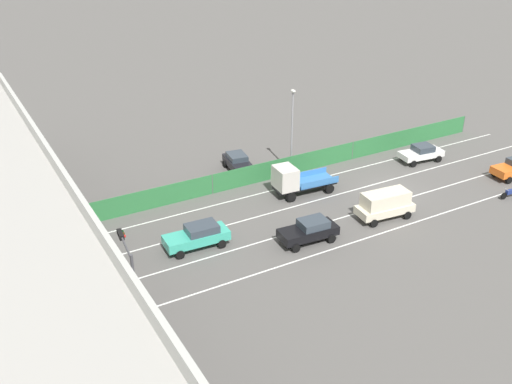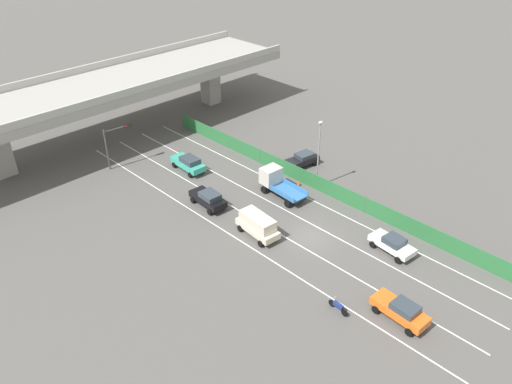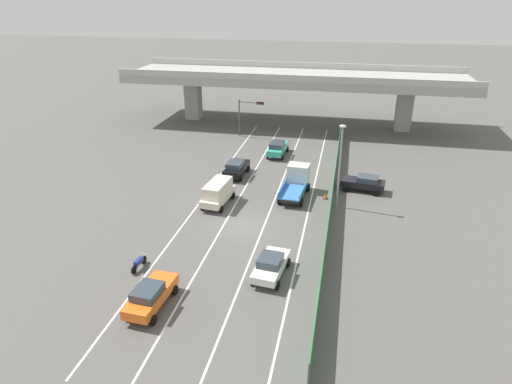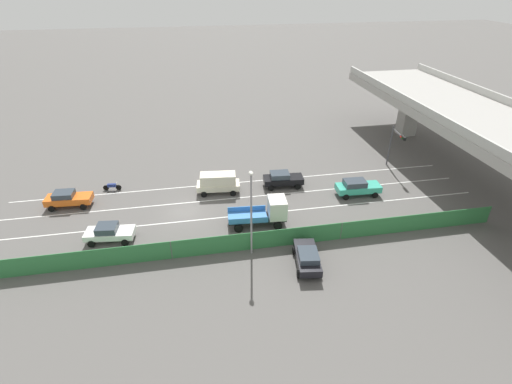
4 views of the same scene
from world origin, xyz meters
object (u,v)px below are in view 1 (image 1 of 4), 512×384
Objects in this scene: car_van_cream at (385,204)px; motorcycle at (510,193)px; parked_sedan_dark at (238,162)px; traffic_light at (129,265)px; car_sedan_black at (309,230)px; car_taxi_teal at (198,235)px; traffic_cone at (283,177)px; car_sedan_white at (421,153)px; street_lamp at (292,124)px; flatbed_truck_blue at (294,180)px.

motorcycle is at bearing -102.71° from car_van_cream.
car_van_cream is 1.07× the size of parked_sedan_dark.
car_sedan_black is at bearing -82.51° from traffic_light.
motorcycle is at bearing -102.64° from car_taxi_teal.
traffic_light is (-1.84, 13.98, 2.66)m from car_sedan_black.
traffic_cone is (9.77, -3.84, -0.66)m from car_sedan_black.
car_sedan_white is at bearing -68.51° from car_sedan_black.
street_lamp is at bearing -59.18° from car_taxi_teal.
traffic_light is (-15.19, 15.20, 2.71)m from parked_sedan_dark.
motorcycle is at bearing -173.41° from car_sedan_white.
car_van_cream is 0.99× the size of car_taxi_teal.
traffic_cone is (9.73, 3.28, -0.96)m from car_van_cream.
car_taxi_teal is 26.59m from motorcycle.
traffic_light is 23.20m from street_lamp.
motorcycle is 19.28m from street_lamp.
parked_sedan_dark reaches higher than traffic_cone.
traffic_light is 8.24× the size of traffic_cone.
street_lamp reaches higher than flatbed_truck_blue.
traffic_cone is at bearing -21.46° from car_sedan_black.
car_van_cream is 12.39m from car_sedan_white.
motorcycle is 23.51m from parked_sedan_dark.
traffic_light reaches higher than traffic_cone.
car_sedan_white is 7.19× the size of traffic_cone.
car_sedan_black is at bearing 155.82° from flatbed_truck_blue.
motorcycle is (-2.54, -18.54, -0.48)m from car_sedan_black.
parked_sedan_dark is (13.35, -1.22, -0.05)m from car_sedan_black.
car_sedan_white is 0.56× the size of street_lamp.
flatbed_truck_blue is (3.59, -10.49, 0.40)m from car_taxi_teal.
street_lamp is at bearing -56.64° from traffic_light.
motorcycle is 3.19× the size of traffic_cone.
car_van_cream is 11.74m from motorcycle.
flatbed_truck_blue reaches higher than car_taxi_teal.
flatbed_truck_blue is at bearing -62.96° from traffic_light.
street_lamp is (7.62, -12.77, 3.71)m from car_taxi_teal.
street_lamp reaches higher than car_sedan_black.
motorcycle is at bearing -91.23° from traffic_light.
parked_sedan_dark is at bearing -45.03° from traffic_light.
car_sedan_white reaches higher than parked_sedan_dark.
car_taxi_teal is (3.28, 7.40, 0.02)m from car_sedan_black.
street_lamp is (10.86, 1.75, 3.43)m from car_van_cream.
car_taxi_teal is 13.26m from parked_sedan_dark.
car_taxi_teal is at bearing -52.12° from traffic_light.
street_lamp is (10.90, -5.37, 3.73)m from car_sedan_black.
car_taxi_teal is 11.09m from flatbed_truck_blue.
street_lamp is (-2.45, -4.15, 3.78)m from parked_sedan_dark.
traffic_light is at bearing 123.36° from street_lamp.
traffic_cone is at bearing -14.62° from flatbed_truck_blue.
street_lamp is at bearing 9.13° from car_van_cream.
street_lamp reaches higher than parked_sedan_dark.
traffic_light is at bearing 127.88° from car_taxi_teal.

